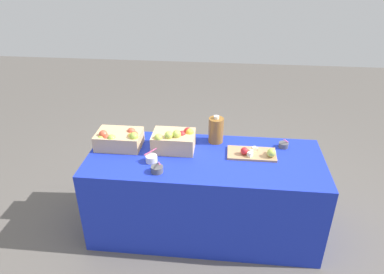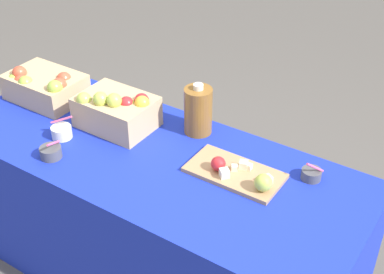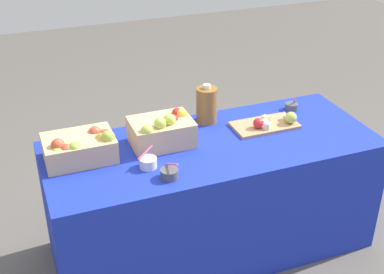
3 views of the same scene
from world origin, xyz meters
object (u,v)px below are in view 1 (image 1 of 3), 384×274
Objects in this scene: sample_bowl_mid at (284,145)px; sample_bowl_far at (157,169)px; apple_crate_left at (119,139)px; sample_bowl_near at (151,159)px; cutting_board_front at (254,153)px; cider_jug at (216,130)px; apple_crate_middle at (174,140)px.

sample_bowl_mid is 1.09m from sample_bowl_far.
apple_crate_left reaches higher than sample_bowl_near.
cutting_board_front is 3.96× the size of sample_bowl_far.
sample_bowl_near is at bearing -162.33° from sample_bowl_mid.
cider_jug is (0.80, 0.17, 0.04)m from apple_crate_left.
cider_jug reaches higher than sample_bowl_far.
sample_bowl_near is (-0.81, -0.18, 0.01)m from cutting_board_front.
apple_crate_left reaches higher than cutting_board_front.
apple_crate_left is 0.38m from sample_bowl_near.
apple_crate_left is at bearing -178.94° from apple_crate_middle.
cider_jug is at bearing 26.40° from apple_crate_middle.
cutting_board_front is at bearing 12.50° from sample_bowl_near.
apple_crate_middle is 3.44× the size of sample_bowl_mid.
cider_jug reaches higher than sample_bowl_near.
apple_crate_middle is 0.27m from sample_bowl_near.
sample_bowl_far is (0.07, -0.14, -0.00)m from sample_bowl_near.
sample_bowl_mid is at bearing 32.23° from cutting_board_front.
cutting_board_front is at bearing -1.28° from apple_crate_left.
apple_crate_middle is 0.66m from cutting_board_front.
apple_crate_left is at bearing 146.85° from sample_bowl_near.
cutting_board_front is (1.12, -0.03, -0.05)m from apple_crate_left.
apple_crate_middle is 0.36m from sample_bowl_far.
cutting_board_front is 0.30m from sample_bowl_mid.
sample_bowl_far is at bearing -156.86° from cutting_board_front.
apple_crate_left is at bearing -174.46° from sample_bowl_mid.
sample_bowl_mid is 0.58m from cider_jug.
apple_crate_left is 3.75× the size of sample_bowl_far.
apple_crate_middle reaches higher than apple_crate_left.
sample_bowl_mid is at bearing 17.67° from sample_bowl_near.
apple_crate_left is 1.12m from cutting_board_front.
sample_bowl_near is (0.31, -0.20, -0.05)m from apple_crate_left.
cider_jug is (0.49, 0.38, 0.08)m from sample_bowl_near.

